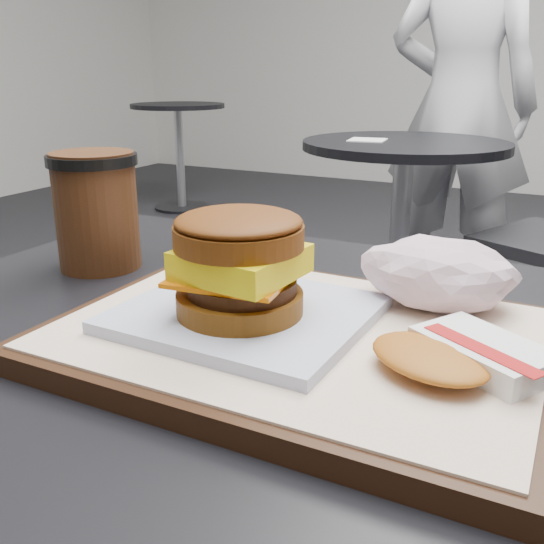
{
  "coord_description": "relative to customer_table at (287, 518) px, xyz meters",
  "views": [
    {
      "loc": [
        0.2,
        -0.42,
        0.98
      ],
      "look_at": [
        -0.0,
        -0.03,
        0.83
      ],
      "focal_mm": 40.0,
      "sensor_mm": 36.0,
      "label": 1
    }
  ],
  "objects": [
    {
      "name": "serving_tray",
      "position": [
        0.02,
        -0.02,
        0.2
      ],
      "size": [
        0.38,
        0.28,
        0.02
      ],
      "color": "black",
      "rests_on": "customer_table"
    },
    {
      "name": "crumpled_wrapper",
      "position": [
        0.1,
        0.08,
        0.23
      ],
      "size": [
        0.13,
        0.1,
        0.06
      ],
      "primitive_type": null,
      "color": "white",
      "rests_on": "serving_tray"
    },
    {
      "name": "breakfast_sandwich",
      "position": [
        -0.03,
        -0.03,
        0.24
      ],
      "size": [
        0.19,
        0.17,
        0.09
      ],
      "color": "white",
      "rests_on": "serving_tray"
    },
    {
      "name": "customer_table",
      "position": [
        0.0,
        0.0,
        0.0
      ],
      "size": [
        0.8,
        0.6,
        0.77
      ],
      "color": "#A5A5AA",
      "rests_on": "ground"
    },
    {
      "name": "napkin",
      "position": [
        -0.47,
        1.6,
        0.17
      ],
      "size": [
        0.13,
        0.13,
        0.0
      ],
      "primitive_type": "cube",
      "rotation": [
        0.0,
        0.0,
        0.13
      ],
      "color": "white",
      "rests_on": "neighbor_table"
    },
    {
      "name": "hash_brown",
      "position": [
        0.14,
        -0.03,
        0.22
      ],
      "size": [
        0.14,
        0.12,
        0.02
      ],
      "color": "white",
      "rests_on": "serving_tray"
    },
    {
      "name": "bg_table_mid",
      "position": [
        -2.4,
        3.2,
        -0.02
      ],
      "size": [
        0.66,
        0.66,
        0.75
      ],
      "color": "black",
      "rests_on": "ground"
    },
    {
      "name": "neighbor_table",
      "position": [
        -0.35,
        1.65,
        -0.03
      ],
      "size": [
        0.7,
        0.7,
        0.75
      ],
      "color": "black",
      "rests_on": "ground"
    },
    {
      "name": "patron",
      "position": [
        -0.29,
        2.24,
        0.25
      ],
      "size": [
        0.62,
        0.41,
        1.68
      ],
      "primitive_type": "imported",
      "rotation": [
        0.0,
        0.0,
        3.12
      ],
      "color": "silver",
      "rests_on": "ground"
    },
    {
      "name": "coffee_cup",
      "position": [
        -0.27,
        0.08,
        0.25
      ],
      "size": [
        0.1,
        0.1,
        0.13
      ],
      "color": "#3D1F0E",
      "rests_on": "customer_table"
    }
  ]
}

